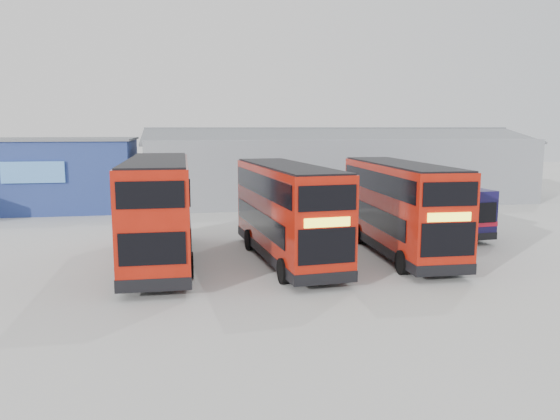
# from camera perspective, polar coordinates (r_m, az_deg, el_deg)

# --- Properties ---
(ground_plane) EXTENTS (120.00, 120.00, 0.00)m
(ground_plane) POSITION_cam_1_polar(r_m,az_deg,el_deg) (24.96, 0.15, -5.07)
(ground_plane) COLOR #ADAEA8
(ground_plane) RESTS_ON ground
(office_block) EXTENTS (12.30, 8.32, 5.12)m
(office_block) POSITION_cam_1_polar(r_m,az_deg,el_deg) (43.11, -23.04, 3.53)
(office_block) COLOR navy
(office_block) RESTS_ON ground
(maintenance_shed) EXTENTS (30.50, 12.00, 5.89)m
(maintenance_shed) POSITION_cam_1_polar(r_m,az_deg,el_deg) (45.67, 5.65, 4.47)
(maintenance_shed) COLOR gray
(maintenance_shed) RESTS_ON ground
(double_decker_left) EXTENTS (2.79, 10.87, 4.58)m
(double_decker_left) POSITION_cam_1_polar(r_m,az_deg,el_deg) (24.25, -12.56, -0.20)
(double_decker_left) COLOR #A21609
(double_decker_left) RESTS_ON ground
(double_decker_centre) EXTENTS (3.43, 10.34, 4.30)m
(double_decker_centre) POSITION_cam_1_polar(r_m,az_deg,el_deg) (24.17, 0.73, -0.36)
(double_decker_centre) COLOR #A21609
(double_decker_centre) RESTS_ON ground
(double_decker_right) EXTENTS (2.75, 10.21, 4.29)m
(double_decker_right) POSITION_cam_1_polar(r_m,az_deg,el_deg) (26.03, 12.35, 0.09)
(double_decker_right) COLOR #A21609
(double_decker_right) RESTS_ON ground
(single_decker_blue) EXTENTS (3.30, 10.35, 2.76)m
(single_decker_blue) POSITION_cam_1_polar(r_m,az_deg,el_deg) (33.03, 14.91, 0.45)
(single_decker_blue) COLOR #0E0F3F
(single_decker_blue) RESTS_ON ground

